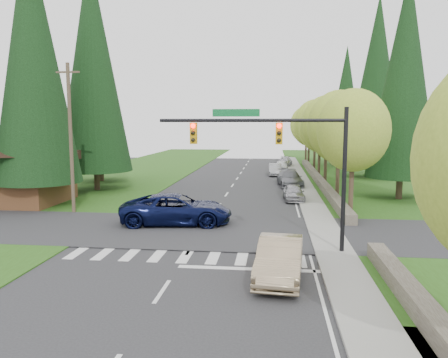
% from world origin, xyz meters
% --- Properties ---
extents(ground, '(120.00, 120.00, 0.00)m').
position_xyz_m(ground, '(0.00, 0.00, 0.00)').
color(ground, '#28282B').
rests_on(ground, ground).
extents(grass_east, '(14.00, 110.00, 0.06)m').
position_xyz_m(grass_east, '(13.00, 20.00, 0.03)').
color(grass_east, '#264B14').
rests_on(grass_east, ground).
extents(grass_west, '(14.00, 110.00, 0.06)m').
position_xyz_m(grass_west, '(-13.00, 20.00, 0.03)').
color(grass_west, '#264B14').
rests_on(grass_west, ground).
extents(cross_street, '(120.00, 8.00, 0.10)m').
position_xyz_m(cross_street, '(0.00, 8.00, 0.00)').
color(cross_street, '#28282B').
rests_on(cross_street, ground).
extents(sidewalk_east, '(1.80, 80.00, 0.13)m').
position_xyz_m(sidewalk_east, '(6.90, 22.00, 0.07)').
color(sidewalk_east, gray).
rests_on(sidewalk_east, ground).
extents(curb_east, '(0.20, 80.00, 0.13)m').
position_xyz_m(curb_east, '(6.05, 22.00, 0.07)').
color(curb_east, gray).
rests_on(curb_east, ground).
extents(stone_wall_south, '(0.70, 14.00, 0.70)m').
position_xyz_m(stone_wall_south, '(8.60, -3.00, 0.35)').
color(stone_wall_south, '#4C4438').
rests_on(stone_wall_south, ground).
extents(stone_wall_north, '(0.70, 40.00, 0.70)m').
position_xyz_m(stone_wall_north, '(8.60, 30.00, 0.35)').
color(stone_wall_north, '#4C4438').
rests_on(stone_wall_north, ground).
extents(traffic_signal, '(8.70, 0.37, 6.80)m').
position_xyz_m(traffic_signal, '(4.37, 4.50, 4.98)').
color(traffic_signal, black).
rests_on(traffic_signal, ground).
extents(brown_building, '(8.40, 8.40, 5.40)m').
position_xyz_m(brown_building, '(-15.00, 15.00, 3.14)').
color(brown_building, '#4C2D19').
rests_on(brown_building, ground).
extents(utility_pole, '(1.60, 0.24, 10.00)m').
position_xyz_m(utility_pole, '(-9.50, 12.00, 5.14)').
color(utility_pole, '#473828').
rests_on(utility_pole, ground).
extents(decid_tree_0, '(4.80, 4.80, 8.37)m').
position_xyz_m(decid_tree_0, '(9.20, 14.00, 5.60)').
color(decid_tree_0, '#38281C').
rests_on(decid_tree_0, ground).
extents(decid_tree_1, '(5.20, 5.20, 8.80)m').
position_xyz_m(decid_tree_1, '(9.30, 21.00, 5.80)').
color(decid_tree_1, '#38281C').
rests_on(decid_tree_1, ground).
extents(decid_tree_2, '(5.00, 5.00, 8.82)m').
position_xyz_m(decid_tree_2, '(9.10, 28.00, 5.93)').
color(decid_tree_2, '#38281C').
rests_on(decid_tree_2, ground).
extents(decid_tree_3, '(5.00, 5.00, 8.55)m').
position_xyz_m(decid_tree_3, '(9.20, 35.00, 5.66)').
color(decid_tree_3, '#38281C').
rests_on(decid_tree_3, ground).
extents(decid_tree_4, '(5.40, 5.40, 9.18)m').
position_xyz_m(decid_tree_4, '(9.30, 42.00, 6.06)').
color(decid_tree_4, '#38281C').
rests_on(decid_tree_4, ground).
extents(decid_tree_5, '(4.80, 4.80, 8.30)m').
position_xyz_m(decid_tree_5, '(9.10, 49.00, 5.53)').
color(decid_tree_5, '#38281C').
rests_on(decid_tree_5, ground).
extents(decid_tree_6, '(5.20, 5.20, 8.86)m').
position_xyz_m(decid_tree_6, '(9.20, 56.00, 5.86)').
color(decid_tree_6, '#38281C').
rests_on(decid_tree_6, ground).
extents(conifer_w_a, '(6.12, 6.12, 19.80)m').
position_xyz_m(conifer_w_a, '(-13.00, 14.00, 10.79)').
color(conifer_w_a, '#38281C').
rests_on(conifer_w_a, ground).
extents(conifer_w_b, '(5.44, 5.44, 17.80)m').
position_xyz_m(conifer_w_b, '(-16.00, 18.00, 9.79)').
color(conifer_w_b, '#38281C').
rests_on(conifer_w_b, ground).
extents(conifer_w_c, '(6.46, 6.46, 20.80)m').
position_xyz_m(conifer_w_c, '(-12.00, 22.00, 11.29)').
color(conifer_w_c, '#38281C').
rests_on(conifer_w_c, ground).
extents(conifer_w_e, '(5.78, 5.78, 18.80)m').
position_xyz_m(conifer_w_e, '(-14.00, 28.00, 10.29)').
color(conifer_w_e, '#38281C').
rests_on(conifer_w_e, ground).
extents(conifer_e_a, '(5.44, 5.44, 17.80)m').
position_xyz_m(conifer_e_a, '(14.00, 20.00, 9.79)').
color(conifer_e_a, '#38281C').
rests_on(conifer_e_a, ground).
extents(conifer_e_b, '(6.12, 6.12, 19.80)m').
position_xyz_m(conifer_e_b, '(15.00, 34.00, 10.79)').
color(conifer_e_b, '#38281C').
rests_on(conifer_e_b, ground).
extents(conifer_e_c, '(5.10, 5.10, 16.80)m').
position_xyz_m(conifer_e_c, '(14.00, 48.00, 9.29)').
color(conifer_e_c, '#38281C').
rests_on(conifer_e_c, ground).
extents(sedan_champagne, '(2.07, 4.94, 1.59)m').
position_xyz_m(sedan_champagne, '(4.26, 0.86, 0.79)').
color(sedan_champagne, tan).
rests_on(sedan_champagne, ground).
extents(suv_navy, '(6.96, 3.82, 1.85)m').
position_xyz_m(suv_navy, '(-1.80, 9.50, 0.92)').
color(suv_navy, '#0A1036').
rests_on(suv_navy, ground).
extents(parked_car_a, '(1.73, 3.86, 1.29)m').
position_xyz_m(parked_car_a, '(5.60, 18.53, 0.64)').
color(parked_car_a, '#A3A3A8').
rests_on(parked_car_a, ground).
extents(parked_car_b, '(2.68, 5.44, 1.52)m').
position_xyz_m(parked_car_b, '(5.60, 26.46, 0.76)').
color(parked_car_b, slate).
rests_on(parked_car_b, ground).
extents(parked_car_c, '(1.50, 4.19, 1.38)m').
position_xyz_m(parked_car_c, '(4.20, 35.42, 0.69)').
color(parked_car_c, '#A6A6AB').
rests_on(parked_car_c, ground).
extents(parked_car_d, '(1.79, 4.02, 1.34)m').
position_xyz_m(parked_car_d, '(4.94, 40.00, 0.67)').
color(parked_car_d, white).
rests_on(parked_car_d, ground).
extents(parked_car_e, '(2.36, 4.72, 1.32)m').
position_xyz_m(parked_car_e, '(5.60, 46.42, 0.66)').
color(parked_car_e, '#A5A6AA').
rests_on(parked_car_e, ground).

